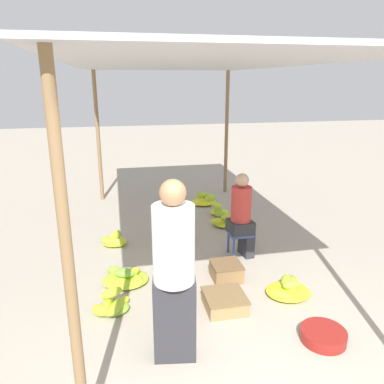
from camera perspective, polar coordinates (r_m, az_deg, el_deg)
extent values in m
cylinder|color=olive|center=(2.62, -18.28, -11.16)|extent=(0.08, 0.08, 2.76)
cylinder|color=olive|center=(8.29, -14.10, 8.04)|extent=(0.08, 0.08, 2.76)
cylinder|color=olive|center=(8.66, 5.27, 8.82)|extent=(0.08, 0.08, 2.76)
cube|color=#B2B2B7|center=(5.37, -0.11, 19.05)|extent=(3.25, 6.29, 0.04)
cube|color=#2D2D33|center=(3.71, -2.65, -18.82)|extent=(0.42, 0.27, 0.82)
cylinder|color=white|center=(3.32, -2.83, -7.95)|extent=(0.43, 0.43, 0.72)
sphere|color=#9E704C|center=(3.15, -2.95, -0.10)|extent=(0.23, 0.23, 0.23)
cube|color=#384C84|center=(5.69, 7.33, -6.21)|extent=(0.34, 0.34, 0.04)
cylinder|color=#384C84|center=(5.61, 6.38, -8.67)|extent=(0.04, 0.04, 0.34)
cylinder|color=#384C84|center=(5.69, 9.01, -8.38)|extent=(0.04, 0.04, 0.34)
cylinder|color=#384C84|center=(5.84, 5.56, -7.56)|extent=(0.04, 0.04, 0.34)
cylinder|color=#384C84|center=(5.92, 8.09, -7.30)|extent=(0.04, 0.04, 0.34)
cube|color=#2D2D33|center=(5.78, 8.26, -7.73)|extent=(0.17, 0.32, 0.38)
cube|color=#2D2D33|center=(5.64, 7.37, -5.19)|extent=(0.37, 0.37, 0.18)
cylinder|color=#BF3833|center=(5.52, 7.51, -1.82)|extent=(0.33, 0.33, 0.52)
sphere|color=tan|center=(5.42, 7.65, 1.79)|extent=(0.20, 0.20, 0.20)
cylinder|color=maroon|center=(4.31, 19.37, -19.92)|extent=(0.46, 0.46, 0.12)
ellipsoid|color=#A5C62F|center=(6.15, -11.55, -6.48)|extent=(0.26, 0.27, 0.15)
ellipsoid|color=#AFCA2D|center=(6.10, -11.64, -7.59)|extent=(0.34, 0.21, 0.15)
ellipsoid|color=#A5C62E|center=(6.18, -13.02, -7.20)|extent=(0.19, 0.28, 0.10)
ellipsoid|color=#ADCA2D|center=(6.16, -11.91, -7.21)|extent=(0.24, 0.31, 0.15)
ellipsoid|color=yellow|center=(6.22, -11.65, -7.49)|extent=(0.38, 0.34, 0.10)
ellipsoid|color=yellow|center=(4.64, -10.96, -16.38)|extent=(0.30, 0.30, 0.12)
ellipsoid|color=#BACF2B|center=(4.53, -13.76, -17.12)|extent=(0.25, 0.22, 0.13)
ellipsoid|color=#A3C52F|center=(4.51, -11.54, -16.80)|extent=(0.27, 0.36, 0.10)
ellipsoid|color=#BCD02A|center=(4.58, -12.66, -15.83)|extent=(0.16, 0.35, 0.13)
ellipsoid|color=#B4CC2C|center=(4.51, -12.20, -14.78)|extent=(0.30, 0.25, 0.10)
ellipsoid|color=#87BA34|center=(4.60, -11.87, -16.89)|extent=(0.36, 0.32, 0.10)
ellipsoid|color=#A4C62F|center=(5.03, -8.26, -13.13)|extent=(0.17, 0.27, 0.10)
ellipsoid|color=#86BA34|center=(5.30, -11.50, -11.75)|extent=(0.29, 0.26, 0.14)
ellipsoid|color=#75B337|center=(5.06, -10.25, -12.04)|extent=(0.31, 0.25, 0.12)
ellipsoid|color=#AECA2D|center=(5.07, -9.10, -11.98)|extent=(0.27, 0.25, 0.11)
ellipsoid|color=#ABC92E|center=(5.13, -10.07, -12.95)|extent=(0.60, 0.53, 0.10)
ellipsoid|color=#CDD628|center=(4.93, 14.63, -13.99)|extent=(0.16, 0.24, 0.15)
ellipsoid|color=#C1D22A|center=(4.98, 16.42, -14.36)|extent=(0.27, 0.29, 0.10)
ellipsoid|color=#90BE32|center=(5.14, 15.05, -13.07)|extent=(0.24, 0.31, 0.13)
ellipsoid|color=#ACC92D|center=(5.05, 14.89, -13.30)|extent=(0.27, 0.26, 0.13)
ellipsoid|color=#92BF32|center=(4.88, 14.95, -13.53)|extent=(0.25, 0.13, 0.11)
ellipsoid|color=#A1C52F|center=(4.99, 14.18, -13.02)|extent=(0.24, 0.29, 0.12)
ellipsoid|color=#B9CE2B|center=(4.81, 13.32, -15.10)|extent=(0.30, 0.27, 0.13)
ellipsoid|color=yellow|center=(4.95, 14.44, -14.45)|extent=(0.55, 0.48, 0.10)
ellipsoid|color=#9DC330|center=(8.12, 2.58, -0.57)|extent=(0.27, 0.29, 0.11)
ellipsoid|color=yellow|center=(8.00, 1.53, -1.26)|extent=(0.24, 0.33, 0.13)
ellipsoid|color=#A4C62F|center=(7.99, 2.75, -0.94)|extent=(0.34, 0.24, 0.15)
ellipsoid|color=#BACF2B|center=(8.03, 2.57, -1.13)|extent=(0.20, 0.27, 0.13)
ellipsoid|color=#77B437|center=(8.23, 1.68, -0.73)|extent=(0.20, 0.24, 0.15)
ellipsoid|color=#A7C72E|center=(8.00, 1.43, -0.44)|extent=(0.26, 0.18, 0.13)
ellipsoid|color=yellow|center=(8.03, 1.77, -1.52)|extent=(0.54, 0.47, 0.10)
ellipsoid|color=#B1CB2C|center=(7.36, 3.73, -2.04)|extent=(0.27, 0.37, 0.10)
ellipsoid|color=#A3C62F|center=(7.35, 4.04, -2.53)|extent=(0.21, 0.26, 0.11)
ellipsoid|color=#B2CB2C|center=(7.36, 3.94, -2.04)|extent=(0.19, 0.27, 0.11)
ellipsoid|color=#97C131|center=(7.28, 4.18, -3.35)|extent=(0.23, 0.16, 0.14)
ellipsoid|color=yellow|center=(7.43, 4.23, -3.08)|extent=(0.36, 0.32, 0.10)
ellipsoid|color=#9FC430|center=(6.76, 5.63, -3.88)|extent=(0.31, 0.19, 0.12)
ellipsoid|color=#76B337|center=(6.84, 5.56, -4.47)|extent=(0.24, 0.34, 0.10)
ellipsoid|color=#9AC230|center=(6.89, 6.10, -3.46)|extent=(0.25, 0.34, 0.12)
ellipsoid|color=#C8D428|center=(6.79, 4.04, -4.53)|extent=(0.29, 0.16, 0.13)
ellipsoid|color=#80B735|center=(6.86, 5.31, -4.56)|extent=(0.25, 0.19, 0.10)
ellipsoid|color=#B9CE2B|center=(6.91, 5.56, -4.68)|extent=(0.56, 0.49, 0.10)
cube|color=#9E7A4C|center=(6.37, -2.49, -6.34)|extent=(0.39, 0.39, 0.14)
cube|color=brown|center=(6.34, -2.50, -5.66)|extent=(0.40, 0.40, 0.02)
cube|color=#9E7A4C|center=(4.56, 5.00, -16.37)|extent=(0.45, 0.45, 0.16)
cube|color=brown|center=(4.51, 5.03, -15.41)|extent=(0.47, 0.47, 0.02)
cube|color=olive|center=(5.13, 5.24, -12.01)|extent=(0.38, 0.38, 0.21)
cube|color=brown|center=(5.08, 5.28, -10.88)|extent=(0.39, 0.39, 0.02)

